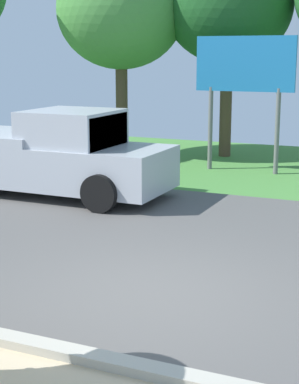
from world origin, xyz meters
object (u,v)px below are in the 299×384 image
(pickup_truck, at_px, (54,156))
(tree_right_mid, at_px, (228,5))
(roadside_billboard, at_px, (245,74))
(tree_center_back, at_px, (121,11))

(pickup_truck, height_order, tree_right_mid, tree_right_mid)
(roadside_billboard, bearing_deg, pickup_truck, -124.70)
(roadside_billboard, relative_size, tree_center_back, 0.58)
(roadside_billboard, xyz_separation_m, tree_center_back, (-4.14, 1.19, 1.74))
(pickup_truck, height_order, tree_center_back, tree_center_back)
(tree_center_back, relative_size, tree_right_mid, 0.98)
(tree_center_back, height_order, tree_right_mid, tree_right_mid)
(pickup_truck, xyz_separation_m, roadside_billboard, (3.03, 4.37, 1.68))
(roadside_billboard, distance_m, tree_center_back, 4.64)
(roadside_billboard, xyz_separation_m, tree_right_mid, (-1.18, 2.25, 1.88))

